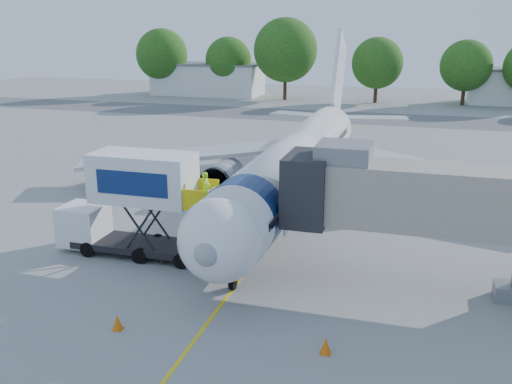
# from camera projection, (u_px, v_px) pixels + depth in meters

# --- Properties ---
(ground) EXTENTS (160.00, 160.00, 0.00)m
(ground) POSITION_uv_depth(u_px,v_px,m) (283.00, 223.00, 34.97)
(ground) COLOR gray
(ground) RESTS_ON ground
(guidance_line) EXTENTS (0.15, 70.00, 0.01)m
(guidance_line) POSITION_uv_depth(u_px,v_px,m) (283.00, 223.00, 34.96)
(guidance_line) COLOR yellow
(guidance_line) RESTS_ON ground
(taxiway_strip) EXTENTS (120.00, 10.00, 0.01)m
(taxiway_strip) POSITION_uv_depth(u_px,v_px,m) (361.00, 118.00, 73.58)
(taxiway_strip) COLOR #59595B
(taxiway_strip) RESTS_ON ground
(aircraft) EXTENTS (34.17, 37.73, 11.35)m
(aircraft) POSITION_uv_depth(u_px,v_px,m) (298.00, 161.00, 37.92)
(aircraft) COLOR silver
(aircraft) RESTS_ON ground
(jet_bridge) EXTENTS (13.90, 3.20, 6.60)m
(jet_bridge) POSITION_uv_depth(u_px,v_px,m) (422.00, 198.00, 25.12)
(jet_bridge) COLOR #9F9588
(jet_bridge) RESTS_ON ground
(catering_hiloader) EXTENTS (8.50, 2.44, 5.50)m
(catering_hiloader) POSITION_uv_depth(u_px,v_px,m) (133.00, 204.00, 29.45)
(catering_hiloader) COLOR black
(catering_hiloader) RESTS_ON ground
(safety_cone_a) EXTENTS (0.42, 0.42, 0.67)m
(safety_cone_a) POSITION_uv_depth(u_px,v_px,m) (326.00, 346.00, 21.03)
(safety_cone_a) COLOR #DC5E0B
(safety_cone_a) RESTS_ON ground
(safety_cone_b) EXTENTS (0.41, 0.41, 0.65)m
(safety_cone_b) POSITION_uv_depth(u_px,v_px,m) (118.00, 322.00, 22.69)
(safety_cone_b) COLOR #DC5E0B
(safety_cone_b) RESTS_ON ground
(outbuilding_left) EXTENTS (18.40, 8.40, 5.30)m
(outbuilding_left) POSITION_uv_depth(u_px,v_px,m) (208.00, 79.00, 96.98)
(outbuilding_left) COLOR silver
(outbuilding_left) RESTS_ON ground
(tree_a) EXTENTS (8.62, 8.62, 10.99)m
(tree_a) POSITION_uv_depth(u_px,v_px,m) (162.00, 55.00, 95.84)
(tree_a) COLOR #382314
(tree_a) RESTS_ON ground
(tree_b) EXTENTS (7.60, 7.60, 9.69)m
(tree_b) POSITION_uv_depth(u_px,v_px,m) (228.00, 60.00, 93.93)
(tree_b) COLOR #382314
(tree_b) RESTS_ON ground
(tree_c) EXTENTS (9.97, 9.97, 12.71)m
(tree_c) POSITION_uv_depth(u_px,v_px,m) (286.00, 50.00, 88.93)
(tree_c) COLOR #382314
(tree_c) RESTS_ON ground
(tree_d) EXTENTS (7.72, 7.72, 9.84)m
(tree_d) POSITION_uv_depth(u_px,v_px,m) (377.00, 63.00, 86.01)
(tree_d) COLOR #382314
(tree_d) RESTS_ON ground
(tree_e) EXTENTS (7.48, 7.48, 9.54)m
(tree_e) POSITION_uv_depth(u_px,v_px,m) (466.00, 66.00, 83.46)
(tree_e) COLOR #382314
(tree_e) RESTS_ON ground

